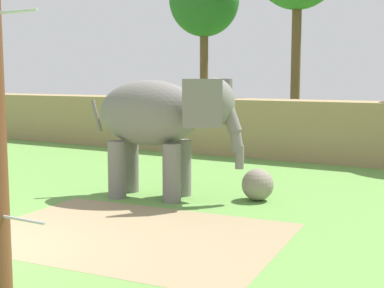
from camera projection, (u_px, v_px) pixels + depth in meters
dirt_patch at (131, 234)px, 10.13m from camera, size 5.99×4.56×0.01m
embankment_wall at (261, 128)px, 20.21m from camera, size 36.00×1.80×2.12m
elephant at (161, 119)px, 13.00m from camera, size 3.91×1.99×2.94m
enrichment_ball at (258, 185)px, 12.86m from camera, size 0.77×0.77×0.77m
tree_far_left at (204, 1)px, 27.87m from camera, size 3.65×3.65×8.90m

